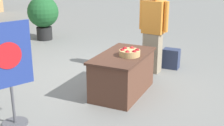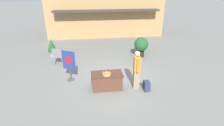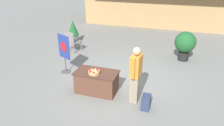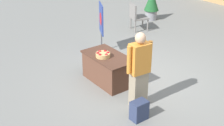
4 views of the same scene
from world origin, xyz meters
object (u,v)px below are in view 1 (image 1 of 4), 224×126
Objects in this scene: backpack at (171,59)px; potted_plant_near_left at (43,14)px; display_table at (123,74)px; person_visitor at (153,31)px; poster_board at (9,70)px; apple_basket at (130,52)px.

potted_plant_near_left is at bearing 77.12° from backpack.
display_table is at bearing 165.56° from backpack.
person_visitor is 3.11m from poster_board.
potted_plant_near_left is at bearing -104.08° from person_visitor.
person_visitor reaches higher than poster_board.
poster_board is (-3.31, 1.38, 0.62)m from backpack.
apple_basket is at bearing -125.06° from potted_plant_near_left.
person_visitor is at bearing -109.50° from potted_plant_near_left.
display_table is 1.37m from person_visitor.
apple_basket is 4.52m from potted_plant_near_left.
poster_board is (-1.65, 0.95, 0.47)m from display_table.
person_visitor is 1.16× the size of poster_board.
display_table is 0.92× the size of poster_board.
display_table is at bearing -125.80° from potted_plant_near_left.
display_table reaches higher than backpack.
person_visitor reaches higher than apple_basket.
apple_basket is at bearing 82.80° from poster_board.
apple_basket is 0.83× the size of backpack.
display_table is 3.88× the size of apple_basket.
display_table is 0.43m from apple_basket.
person_visitor is 1.36× the size of potted_plant_near_left.
person_visitor is at bearing 141.94° from backpack.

